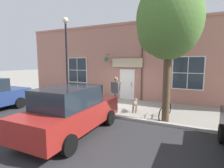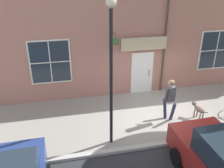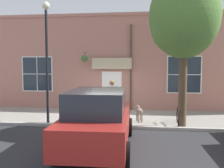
% 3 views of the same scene
% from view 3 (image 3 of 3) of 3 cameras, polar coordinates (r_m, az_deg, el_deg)
% --- Properties ---
extents(ground_plane, '(90.00, 90.00, 0.00)m').
position_cam_3_polar(ground_plane, '(11.86, -0.71, -7.62)').
color(ground_plane, gray).
extents(curb_and_road, '(10.10, 28.00, 0.12)m').
position_cam_3_polar(curb_and_road, '(6.36, -8.26, -18.34)').
color(curb_and_road, '#B2ADA3').
rests_on(curb_and_road, ground_plane).
extents(storefront_facade, '(0.95, 18.00, 5.31)m').
position_cam_3_polar(storefront_facade, '(13.93, 0.54, 5.12)').
color(storefront_facade, '#B27566').
rests_on(storefront_facade, ground_plane).
extents(pedestrian_walking, '(0.63, 0.55, 1.80)m').
position_cam_3_polar(pedestrian_walking, '(11.23, -0.00, -2.64)').
color(pedestrian_walking, '#282D47').
rests_on(pedestrian_walking, ground_plane).
extents(dog_on_leash, '(0.96, 0.38, 0.69)m').
position_cam_3_polar(dog_on_leash, '(11.03, 6.22, -6.12)').
color(dog_on_leash, '#7F6B5B').
rests_on(dog_on_leash, ground_plane).
extents(street_tree_by_curb, '(2.98, 2.68, 5.99)m').
position_cam_3_polar(street_tree_by_curb, '(10.24, 15.83, 14.02)').
color(street_tree_by_curb, brown).
rests_on(street_tree_by_curb, ground_plane).
extents(leaning_bicycle, '(1.73, 0.30, 1.00)m').
position_cam_3_polar(leaning_bicycle, '(10.70, 15.03, -7.03)').
color(leaning_bicycle, black).
rests_on(leaning_bicycle, ground_plane).
extents(parked_car_mid_block, '(4.35, 2.03, 1.75)m').
position_cam_3_polar(parked_car_mid_block, '(7.41, -3.18, -8.00)').
color(parked_car_mid_block, maroon).
rests_on(parked_car_mid_block, ground_plane).
extents(street_lamp, '(0.32, 0.32, 5.07)m').
position_cam_3_polar(street_lamp, '(10.89, -14.73, 8.59)').
color(street_lamp, black).
rests_on(street_lamp, ground_plane).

